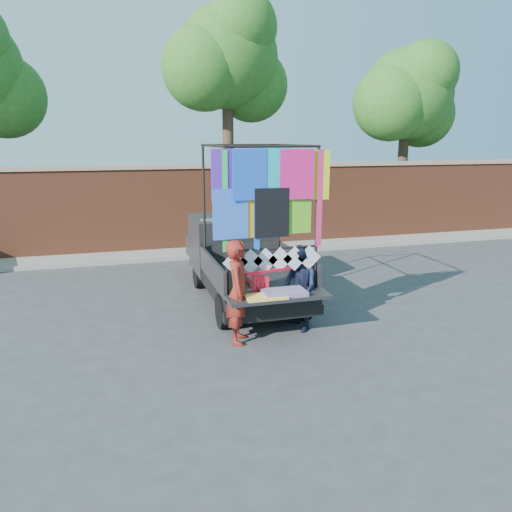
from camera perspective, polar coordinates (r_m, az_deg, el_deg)
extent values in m
plane|color=#38383A|center=(9.15, 2.54, -8.31)|extent=(90.00, 90.00, 0.00)
cube|color=brown|center=(15.45, -5.74, 5.37)|extent=(30.00, 0.35, 2.50)
cube|color=gray|center=(15.32, -5.85, 10.19)|extent=(30.00, 0.45, 0.12)
cube|color=gray|center=(14.98, -5.14, 0.50)|extent=(30.00, 1.20, 0.12)
sphere|color=#2A5F1B|center=(16.94, -26.87, 15.94)|extent=(2.40, 2.40, 2.40)
cylinder|color=#38281C|center=(16.69, -3.18, 11.11)|extent=(0.36, 0.36, 5.46)
sphere|color=#2A5F1B|center=(16.86, -3.33, 21.76)|extent=(3.20, 3.20, 3.20)
sphere|color=#2A5F1B|center=(17.37, -0.54, 18.94)|extent=(2.40, 2.40, 2.40)
sphere|color=#2A5F1B|center=(16.35, -5.98, 20.60)|extent=(2.60, 2.60, 2.60)
sphere|color=#2A5F1B|center=(16.49, -1.74, 24.72)|extent=(2.20, 2.20, 2.20)
cylinder|color=#38281C|center=(19.24, 16.34, 9.53)|extent=(0.36, 0.36, 4.55)
sphere|color=#2A5F1B|center=(19.27, 16.86, 17.26)|extent=(3.20, 3.20, 3.20)
sphere|color=#2A5F1B|center=(20.05, 18.34, 15.12)|extent=(2.40, 2.40, 2.40)
sphere|color=#2A5F1B|center=(18.57, 15.15, 16.53)|extent=(2.60, 2.60, 2.60)
sphere|color=#2A5F1B|center=(18.99, 18.84, 19.17)|extent=(2.20, 2.20, 2.20)
cylinder|color=black|center=(11.57, -6.50, -2.05)|extent=(0.21, 0.64, 0.64)
cylinder|color=black|center=(9.10, -3.68, -6.28)|extent=(0.21, 0.64, 0.64)
cylinder|color=black|center=(11.90, 0.72, -1.53)|extent=(0.21, 0.64, 0.64)
cylinder|color=black|center=(9.52, 5.31, -5.42)|extent=(0.21, 0.64, 0.64)
cube|color=black|center=(10.39, -1.12, -2.80)|extent=(1.65, 4.08, 0.29)
cube|color=black|center=(9.64, 0.00, -2.40)|extent=(1.75, 2.24, 0.10)
cube|color=black|center=(9.39, -5.03, -1.53)|extent=(0.06, 2.24, 0.44)
cube|color=black|center=(9.85, 4.79, -0.82)|extent=(0.06, 2.24, 0.44)
cube|color=black|center=(10.61, -1.64, 0.26)|extent=(1.75, 0.06, 0.44)
cube|color=black|center=(11.50, -2.82, 1.52)|extent=(1.75, 1.56, 1.22)
cube|color=#8C9EAD|center=(11.01, -2.32, 3.05)|extent=(1.56, 0.06, 0.53)
cube|color=#8C9EAD|center=(12.16, -3.62, 3.09)|extent=(1.56, 0.10, 0.68)
cube|color=black|center=(12.57, -3.93, 1.39)|extent=(1.70, 0.88, 0.53)
cube|color=black|center=(8.39, 2.58, -4.69)|extent=(1.75, 0.53, 0.06)
cube|color=black|center=(8.71, 2.08, -6.57)|extent=(1.80, 0.15, 0.18)
cylinder|color=black|center=(8.20, -3.39, 3.84)|extent=(0.05, 0.05, 2.43)
cylinder|color=black|center=(10.18, -5.94, 5.65)|extent=(0.05, 0.05, 2.43)
cylinder|color=black|center=(8.69, 6.95, 4.30)|extent=(0.05, 0.05, 2.43)
cylinder|color=black|center=(10.58, 2.63, 5.99)|extent=(0.05, 0.05, 2.43)
cylinder|color=black|center=(8.30, 2.00, 12.40)|extent=(1.65, 0.04, 0.04)
cylinder|color=black|center=(10.27, -1.62, 12.58)|extent=(1.65, 0.04, 0.04)
cylinder|color=black|center=(9.09, -4.95, 12.44)|extent=(0.04, 2.09, 0.04)
cylinder|color=black|center=(9.53, 4.72, 12.48)|extent=(0.04, 2.09, 0.04)
cylinder|color=black|center=(8.50, 1.90, 0.86)|extent=(1.65, 0.04, 0.04)
cube|color=#652BDB|center=(8.11, -2.96, 9.27)|extent=(0.60, 0.01, 0.83)
cube|color=blue|center=(8.16, -0.37, 9.32)|extent=(0.60, 0.01, 0.83)
cube|color=#0DA6BB|center=(8.30, 2.01, 9.38)|extent=(0.60, 0.01, 0.83)
cube|color=#DA186D|center=(8.39, 4.50, 9.39)|extent=(0.60, 0.01, 0.83)
cube|color=#C7D516|center=(8.56, 6.73, 9.41)|extent=(0.60, 0.01, 0.83)
cube|color=blue|center=(8.14, -2.84, 4.81)|extent=(0.60, 0.01, 0.83)
cube|color=#FAA315|center=(8.27, -0.44, 4.96)|extent=(0.60, 0.01, 0.83)
cube|color=black|center=(8.33, 2.06, 5.02)|extent=(0.60, 0.01, 0.83)
cube|color=#5BB920|center=(8.49, 4.33, 5.15)|extent=(0.60, 0.01, 0.83)
cube|color=#1AD343|center=(8.11, -3.56, 6.16)|extent=(0.10, 0.01, 1.65)
cube|color=#DD2466|center=(8.62, 7.30, 6.50)|extent=(0.10, 0.01, 1.65)
cube|color=blue|center=(8.24, 0.09, 6.30)|extent=(0.10, 0.01, 1.65)
cube|color=silver|center=(8.34, -2.37, -0.76)|extent=(0.44, 0.01, 0.44)
cube|color=silver|center=(8.41, -0.62, -0.64)|extent=(0.44, 0.01, 0.44)
cube|color=silver|center=(8.48, 1.10, -0.52)|extent=(0.44, 0.01, 0.44)
cube|color=silver|center=(8.56, 2.80, -0.40)|extent=(0.44, 0.01, 0.44)
cube|color=silver|center=(8.65, 4.45, -0.29)|extent=(0.44, 0.01, 0.44)
cube|color=silver|center=(8.74, 6.08, -0.17)|extent=(0.44, 0.01, 0.44)
cube|color=#E2325D|center=(8.40, 3.22, -4.19)|extent=(0.73, 0.44, 0.08)
cube|color=#FFDF50|center=(8.24, 1.13, -4.66)|extent=(0.68, 0.39, 0.04)
imported|color=maroon|center=(8.31, -2.01, -4.13)|extent=(0.60, 0.74, 1.76)
imported|color=#151B36|center=(8.91, 4.94, -3.71)|extent=(0.70, 0.83, 1.54)
cube|color=#F90D1F|center=(8.50, 1.60, -1.70)|extent=(0.92, 0.26, 0.04)
cube|color=#F90D1F|center=(8.48, -0.27, -3.81)|extent=(0.06, 0.02, 0.54)
cube|color=#F90D1F|center=(8.51, 0.24, -3.89)|extent=(0.06, 0.02, 0.54)
cube|color=#F90D1F|center=(8.53, 0.75, -3.98)|extent=(0.06, 0.02, 0.54)
cube|color=#F90D1F|center=(8.56, 1.25, -4.06)|extent=(0.06, 0.02, 0.54)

